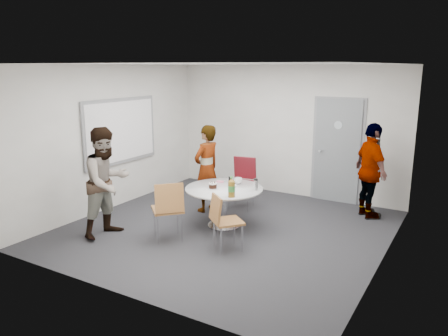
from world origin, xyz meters
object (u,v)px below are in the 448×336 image
Objects in this scene: table at (225,193)px; chair_far at (243,177)px; person_left at (107,182)px; chair_near_left at (168,205)px; whiteboard at (121,131)px; door at (337,151)px; person_right at (371,171)px; person_main at (207,169)px; chair_near_right at (223,217)px.

chair_far is (-0.26, 1.13, 0.00)m from table.
chair_near_left is at bearing -69.48° from person_left.
whiteboard is at bearing 177.28° from table.
door is 4.49m from person_left.
whiteboard is 1.11× the size of person_right.
person_right is at bearing 123.46° from person_main.
chair_far reaches higher than chair_near_right.
chair_near_left is 1.62m from person_main.
table is (-1.18, -2.39, -0.44)m from door.
door reaches higher than person_right.
door is 1.21× the size of person_left.
table is at bearing -42.86° from person_left.
person_right is (0.80, -0.66, -0.17)m from door.
chair_near_left is (-0.43, -0.99, -0.00)m from table.
door reaches higher than person_main.
chair_far reaches higher than chair_near_left.
door is 1.63× the size of table.
person_left is (-1.17, -2.38, 0.29)m from chair_far.
person_right is (2.24, 0.60, 0.26)m from chair_far.
person_right is (2.41, 2.72, 0.27)m from chair_near_left.
table is 1.08m from chair_near_left.
whiteboard is (-3.56, -2.28, 0.42)m from door.
chair_far is at bearing -138.69° from door.
whiteboard is 1.17× the size of person_main.
table is (2.38, -0.11, -0.86)m from whiteboard.
person_right reaches higher than chair_near_left.
person_right is at bearing 20.36° from whiteboard.
person_main reaches higher than chair_far.
person_main is at bearing 39.41° from chair_far.
person_main is 2.95m from person_right.
person_left reaches higher than chair_far.
chair_near_right is 3.02m from person_right.
whiteboard is 4.69m from person_right.
table is at bearing 62.09° from person_main.
person_main is 0.93× the size of person_left.
person_right is (4.36, 1.62, -0.59)m from whiteboard.
table is at bearing 157.84° from chair_near_right.
door is 1.30× the size of person_main.
door is 4.25m from whiteboard.
chair_far is 2.33m from person_right.
table is at bearing 92.87° from chair_far.
table is at bearing 20.02° from chair_near_left.
chair_far is (-0.72, 1.98, 0.08)m from chair_near_right.
table is at bearing 92.34° from person_right.
table is 1.92m from person_left.
person_right is (1.52, 2.58, 0.34)m from chair_near_right.
person_left is at bearing 53.71° from chair_far.
door is 3.77m from chair_near_left.
person_left reaches higher than chair_near_left.
chair_near_left is 0.99× the size of chair_far.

